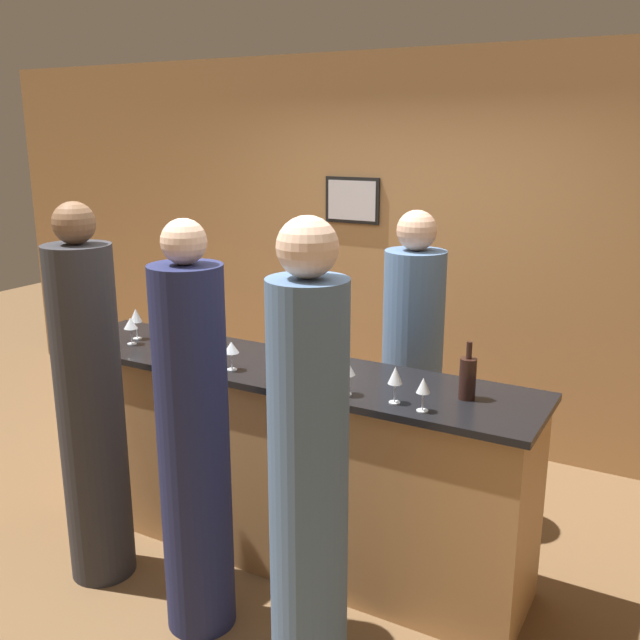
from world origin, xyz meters
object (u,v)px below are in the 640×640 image
at_px(wine_bottle_1, 201,333).
at_px(bartender, 411,380).
at_px(guest_0, 308,480).
at_px(wine_bottle_0, 468,377).
at_px(guest_1, 91,410).
at_px(wine_bottle_2, 280,365).
at_px(guest_2, 194,447).

bearing_deg(wine_bottle_1, bartender, 34.65).
xyz_separation_m(guest_0, wine_bottle_0, (0.37, 0.81, 0.24)).
bearing_deg(bartender, guest_0, 96.13).
bearing_deg(guest_1, wine_bottle_1, 72.32).
height_order(guest_0, wine_bottle_0, guest_0).
distance_m(guest_0, guest_1, 1.35).
bearing_deg(wine_bottle_2, guest_2, -112.25).
height_order(guest_2, wine_bottle_0, guest_2).
xyz_separation_m(bartender, wine_bottle_1, (-0.98, -0.68, 0.32)).
height_order(bartender, guest_2, guest_2).
xyz_separation_m(wine_bottle_0, wine_bottle_1, (-1.51, -0.02, 0.00)).
distance_m(guest_2, wine_bottle_0, 1.27).
bearing_deg(bartender, guest_2, 70.76).
height_order(bartender, wine_bottle_2, bartender).
distance_m(guest_1, guest_2, 0.70).
height_order(bartender, guest_1, guest_1).
bearing_deg(guest_2, bartender, 70.76).
xyz_separation_m(guest_2, wine_bottle_0, (1.01, 0.72, 0.27)).
distance_m(bartender, guest_2, 1.46).
relative_size(wine_bottle_0, wine_bottle_1, 0.99).
relative_size(guest_0, guest_2, 1.03).
xyz_separation_m(guest_0, wine_bottle_1, (-1.14, 0.79, 0.24)).
relative_size(wine_bottle_0, wine_bottle_2, 0.93).
bearing_deg(guest_0, wine_bottle_0, 65.53).
xyz_separation_m(guest_2, wine_bottle_2, (0.18, 0.44, 0.28)).
relative_size(guest_0, guest_1, 1.01).
distance_m(guest_0, wine_bottle_0, 0.92).
bearing_deg(wine_bottle_1, guest_0, -34.68).
distance_m(guest_0, wine_bottle_2, 0.74).
bearing_deg(wine_bottle_1, guest_1, -107.68).
bearing_deg(wine_bottle_2, wine_bottle_1, 158.84).
relative_size(guest_1, guest_2, 1.02).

